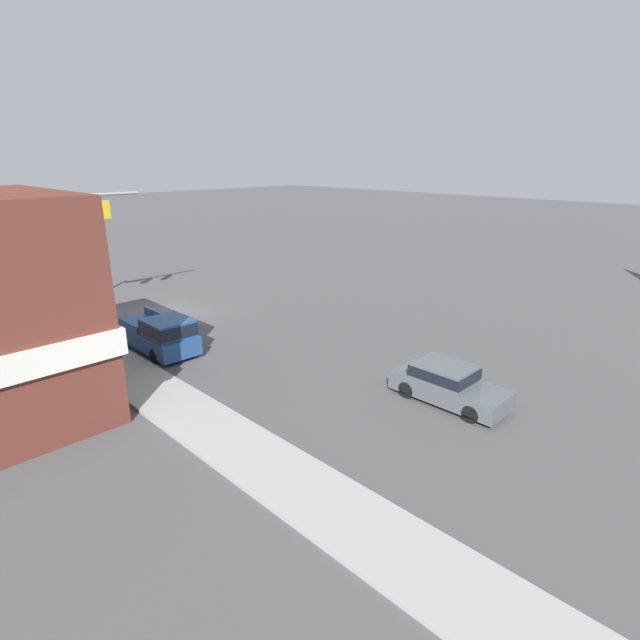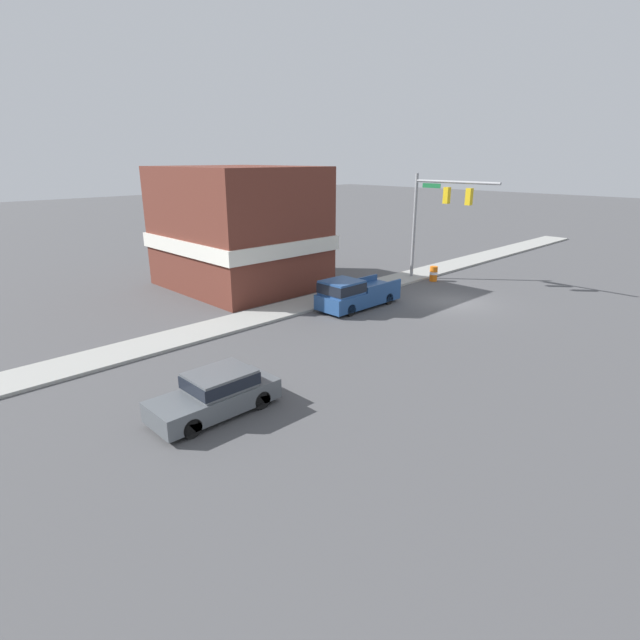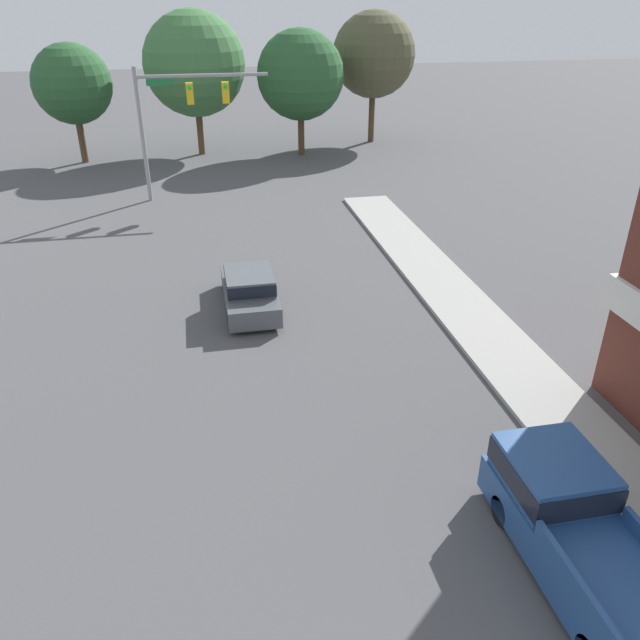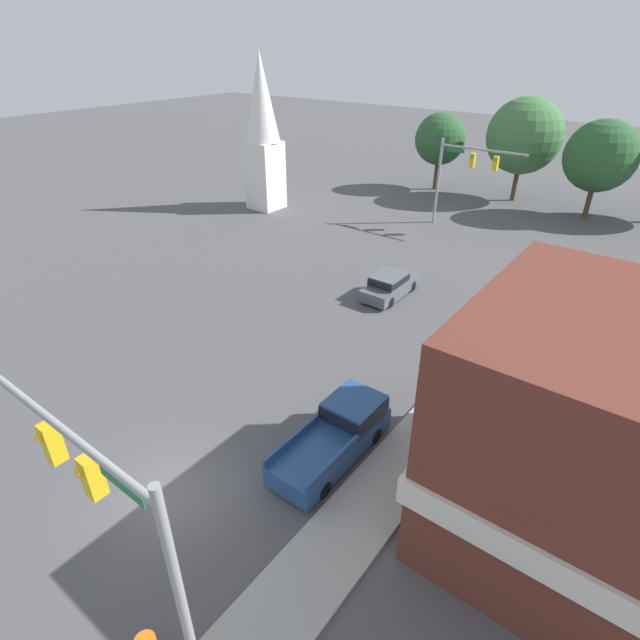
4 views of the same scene
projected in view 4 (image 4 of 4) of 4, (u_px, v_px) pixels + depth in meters
ground_plane at (172, 496)px, 17.30m from camera, size 200.00×200.00×0.00m
sidewalk_curb at (298, 591)px, 14.27m from camera, size 2.40×60.00×0.14m
near_signal_assembly at (116, 515)px, 10.39m from camera, size 6.19×0.49×7.31m
far_signal_assembly at (465, 167)px, 39.03m from camera, size 6.81×0.49×6.86m
car_lead at (390, 284)px, 30.22m from camera, size 1.79×4.39×1.47m
pickup_truck_parked at (339, 432)px, 18.81m from camera, size 1.95×5.37×1.81m
corner_brick_building at (639, 461)px, 13.61m from camera, size 10.10×8.55×7.79m
church_steeple at (263, 130)px, 42.86m from camera, size 2.93×2.93×12.97m
backdrop_tree_left_far at (440, 139)px, 49.29m from camera, size 4.96×4.96×7.44m
backdrop_tree_left_mid at (524, 136)px, 45.31m from camera, size 6.74×6.74×9.29m
backdrop_tree_center at (601, 156)px, 40.99m from camera, size 5.82×5.82×8.16m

